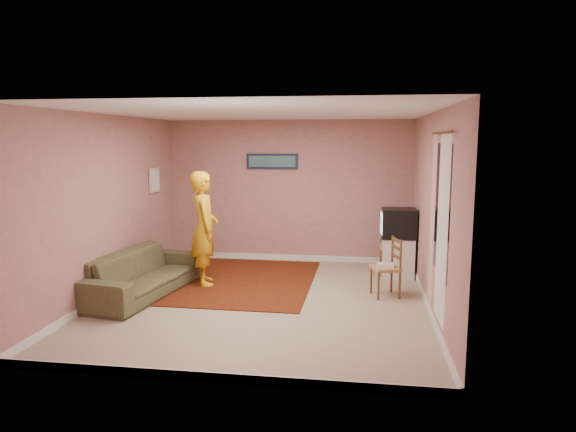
# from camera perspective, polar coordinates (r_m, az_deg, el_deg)

# --- Properties ---
(ground) EXTENTS (5.00, 5.00, 0.00)m
(ground) POSITION_cam_1_polar(r_m,az_deg,el_deg) (7.32, -2.73, -9.35)
(ground) COLOR tan
(ground) RESTS_ON ground
(wall_back) EXTENTS (4.50, 0.02, 2.60)m
(wall_back) POSITION_cam_1_polar(r_m,az_deg,el_deg) (9.49, 0.06, 2.78)
(wall_back) COLOR tan
(wall_back) RESTS_ON ground
(wall_front) EXTENTS (4.50, 0.02, 2.60)m
(wall_front) POSITION_cam_1_polar(r_m,az_deg,el_deg) (4.64, -8.68, -3.31)
(wall_front) COLOR tan
(wall_front) RESTS_ON ground
(wall_left) EXTENTS (0.02, 5.00, 2.60)m
(wall_left) POSITION_cam_1_polar(r_m,az_deg,el_deg) (7.78, -19.30, 1.05)
(wall_left) COLOR tan
(wall_left) RESTS_ON ground
(wall_right) EXTENTS (0.02, 5.00, 2.60)m
(wall_right) POSITION_cam_1_polar(r_m,az_deg,el_deg) (6.97, 15.67, 0.40)
(wall_right) COLOR tan
(wall_right) RESTS_ON ground
(ceiling) EXTENTS (4.50, 5.00, 0.02)m
(ceiling) POSITION_cam_1_polar(r_m,az_deg,el_deg) (6.98, -2.88, 11.41)
(ceiling) COLOR white
(ceiling) RESTS_ON wall_back
(baseboard_back) EXTENTS (4.50, 0.02, 0.10)m
(baseboard_back) POSITION_cam_1_polar(r_m,az_deg,el_deg) (9.68, 0.05, -4.61)
(baseboard_back) COLOR silver
(baseboard_back) RESTS_ON ground
(baseboard_front) EXTENTS (4.50, 0.02, 0.10)m
(baseboard_front) POSITION_cam_1_polar(r_m,az_deg,el_deg) (5.05, -8.32, -17.31)
(baseboard_front) COLOR silver
(baseboard_front) RESTS_ON ground
(baseboard_left) EXTENTS (0.02, 5.00, 0.10)m
(baseboard_left) POSITION_cam_1_polar(r_m,az_deg,el_deg) (8.02, -18.80, -7.84)
(baseboard_left) COLOR silver
(baseboard_left) RESTS_ON ground
(baseboard_right) EXTENTS (0.02, 5.00, 0.10)m
(baseboard_right) POSITION_cam_1_polar(r_m,az_deg,el_deg) (7.24, 15.19, -9.43)
(baseboard_right) COLOR silver
(baseboard_right) RESTS_ON ground
(window) EXTENTS (0.01, 1.10, 1.50)m
(window) POSITION_cam_1_polar(r_m,az_deg,el_deg) (6.07, 16.76, 0.63)
(window) COLOR black
(window) RESTS_ON wall_right
(curtain_sheer) EXTENTS (0.01, 0.75, 2.10)m
(curtain_sheer) POSITION_cam_1_polar(r_m,az_deg,el_deg) (5.95, 16.75, -1.47)
(curtain_sheer) COLOR white
(curtain_sheer) RESTS_ON wall_right
(curtain_floral) EXTENTS (0.01, 0.35, 2.10)m
(curtain_floral) POSITION_cam_1_polar(r_m,az_deg,el_deg) (6.63, 15.74, -0.44)
(curtain_floral) COLOR beige
(curtain_floral) RESTS_ON wall_right
(curtain_rod) EXTENTS (0.02, 1.40, 0.02)m
(curtain_rod) POSITION_cam_1_polar(r_m,az_deg,el_deg) (6.01, 16.69, 8.88)
(curtain_rod) COLOR brown
(curtain_rod) RESTS_ON wall_right
(picture_back) EXTENTS (0.95, 0.04, 0.28)m
(picture_back) POSITION_cam_1_polar(r_m,az_deg,el_deg) (9.46, -1.77, 6.10)
(picture_back) COLOR #151D39
(picture_back) RESTS_ON wall_back
(picture_left) EXTENTS (0.04, 0.38, 0.42)m
(picture_left) POSITION_cam_1_polar(r_m,az_deg,el_deg) (9.19, -14.61, 3.88)
(picture_left) COLOR beige
(picture_left) RESTS_ON wall_left
(area_rug) EXTENTS (2.31, 2.87, 0.02)m
(area_rug) POSITION_cam_1_polar(r_m,az_deg,el_deg) (8.30, -5.29, -7.17)
(area_rug) COLOR black
(area_rug) RESTS_ON ground
(tv_cabinet) EXTENTS (0.51, 0.47, 0.65)m
(tv_cabinet) POSITION_cam_1_polar(r_m,az_deg,el_deg) (8.67, 12.10, -4.48)
(tv_cabinet) COLOR silver
(tv_cabinet) RESTS_ON ground
(crt_tv) EXTENTS (0.57, 0.51, 0.48)m
(crt_tv) POSITION_cam_1_polar(r_m,az_deg,el_deg) (8.56, 12.18, -0.78)
(crt_tv) COLOR black
(crt_tv) RESTS_ON tv_cabinet
(chair_a) EXTENTS (0.45, 0.43, 0.53)m
(chair_a) POSITION_cam_1_polar(r_m,az_deg,el_deg) (8.72, 11.61, -2.58)
(chair_a) COLOR tan
(chair_a) RESTS_ON ground
(dvd_player) EXTENTS (0.39, 0.29, 0.06)m
(dvd_player) POSITION_cam_1_polar(r_m,az_deg,el_deg) (8.73, 11.60, -3.00)
(dvd_player) COLOR #B2B1B6
(dvd_player) RESTS_ON chair_a
(blue_throw) EXTENTS (0.42, 0.05, 0.45)m
(blue_throw) POSITION_cam_1_polar(r_m,az_deg,el_deg) (8.87, 11.58, -1.13)
(blue_throw) COLOR #99C7FA
(blue_throw) RESTS_ON chair_a
(chair_b) EXTENTS (0.46, 0.48, 0.46)m
(chair_b) POSITION_cam_1_polar(r_m,az_deg,el_deg) (7.51, 10.81, -4.92)
(chair_b) COLOR tan
(chair_b) RESTS_ON ground
(game_console) EXTENTS (0.23, 0.17, 0.05)m
(game_console) POSITION_cam_1_polar(r_m,az_deg,el_deg) (7.52, 10.80, -5.38)
(game_console) COLOR silver
(game_console) RESTS_ON chair_b
(sofa) EXTENTS (1.16, 2.28, 0.63)m
(sofa) POSITION_cam_1_polar(r_m,az_deg,el_deg) (7.79, -15.89, -6.15)
(sofa) COLOR brown
(sofa) RESTS_ON ground
(person) EXTENTS (0.63, 0.76, 1.77)m
(person) POSITION_cam_1_polar(r_m,az_deg,el_deg) (8.03, -9.28, -1.36)
(person) COLOR gold
(person) RESTS_ON ground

